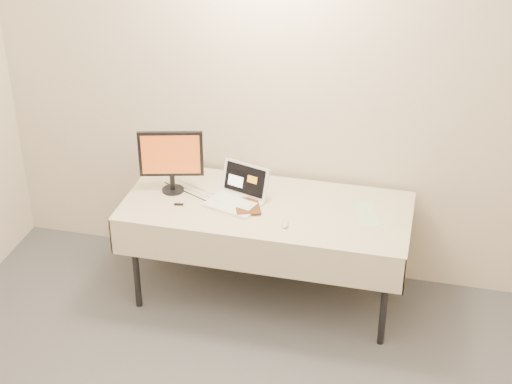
% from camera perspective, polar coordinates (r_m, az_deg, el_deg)
% --- Properties ---
extents(back_wall, '(4.00, 0.10, 2.70)m').
position_cam_1_polar(back_wall, '(5.20, 1.96, 7.33)').
color(back_wall, beige).
rests_on(back_wall, ground).
extents(table, '(1.86, 0.81, 0.74)m').
position_cam_1_polar(table, '(5.10, 0.77, -1.58)').
color(table, black).
rests_on(table, ground).
extents(laptop, '(0.41, 0.38, 0.23)m').
position_cam_1_polar(laptop, '(5.09, -1.29, -0.14)').
color(laptop, white).
rests_on(laptop, table).
extents(monitor, '(0.41, 0.18, 0.43)m').
position_cam_1_polar(monitor, '(5.15, -6.20, 2.56)').
color(monitor, black).
rests_on(monitor, table).
extents(book, '(0.16, 0.08, 0.21)m').
position_cam_1_polar(book, '(4.98, -1.57, -0.18)').
color(book, brown).
rests_on(book, table).
extents(alarm_clock, '(0.14, 0.07, 0.06)m').
position_cam_1_polar(alarm_clock, '(5.36, -1.46, 1.14)').
color(alarm_clock, black).
rests_on(alarm_clock, table).
extents(clicker, '(0.06, 0.10, 0.02)m').
position_cam_1_polar(clicker, '(4.86, 2.14, -2.33)').
color(clicker, silver).
rests_on(clicker, table).
extents(paper_form, '(0.21, 0.34, 0.00)m').
position_cam_1_polar(paper_form, '(5.03, 8.04, -1.55)').
color(paper_form, '#AAD5AA').
rests_on(paper_form, table).
extents(usb_dongle, '(0.06, 0.03, 0.01)m').
position_cam_1_polar(usb_dongle, '(5.10, -5.64, -0.90)').
color(usb_dongle, black).
rests_on(usb_dongle, table).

